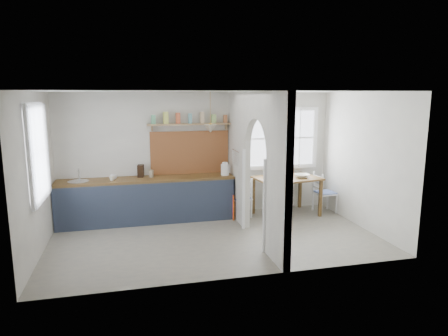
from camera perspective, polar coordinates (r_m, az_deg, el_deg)
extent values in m
cube|color=gray|center=(7.29, -1.16, -10.02)|extent=(5.80, 3.20, 0.01)
cube|color=silver|center=(6.83, -1.24, 10.88)|extent=(5.80, 3.20, 0.01)
cube|color=silver|center=(8.49, -3.54, 1.97)|extent=(5.80, 0.01, 2.60)
cube|color=silver|center=(5.42, 2.48, -2.87)|extent=(5.80, 0.01, 2.60)
cube|color=silver|center=(6.93, -25.31, -0.95)|extent=(0.01, 3.20, 2.60)
cube|color=silver|center=(8.07, 19.33, 0.96)|extent=(0.01, 3.20, 2.60)
cube|color=silver|center=(6.02, 7.83, -1.63)|extent=(0.12, 0.80, 2.60)
cube|color=silver|center=(8.07, 2.12, 1.54)|extent=(0.12, 1.20, 2.60)
cube|color=silver|center=(6.84, 4.91, 6.44)|extent=(0.12, 1.20, 1.05)
cube|color=brown|center=(8.15, -10.98, -1.60)|extent=(3.50, 0.60, 0.05)
cube|color=#363D51|center=(7.98, -10.76, -5.18)|extent=(3.50, 0.03, 0.85)
cube|color=black|center=(8.30, -10.89, -4.57)|extent=(3.46, 0.45, 0.85)
cylinder|color=silver|center=(8.19, -20.10, -1.88)|extent=(0.40, 0.40, 0.02)
cube|color=brown|center=(8.42, -4.89, 2.23)|extent=(1.65, 0.03, 0.90)
cube|color=tan|center=(8.28, -4.86, 6.26)|extent=(1.75, 0.20, 0.03)
cube|color=#479163|center=(8.19, -10.07, 6.83)|extent=(0.09, 0.09, 0.18)
cube|color=#AAB240|center=(8.21, -8.33, 6.89)|extent=(0.09, 0.09, 0.18)
cube|color=#AB4420|center=(8.24, -6.59, 6.94)|extent=(0.09, 0.09, 0.18)
cube|color=teal|center=(8.27, -4.87, 6.99)|extent=(0.09, 0.09, 0.18)
cube|color=tan|center=(8.31, -3.17, 7.03)|extent=(0.09, 0.09, 0.18)
cube|color=#799C4C|center=(8.36, -1.48, 7.06)|extent=(0.09, 0.09, 0.18)
cube|color=#9D562C|center=(8.42, 0.18, 7.09)|extent=(0.09, 0.09, 0.18)
cone|color=beige|center=(8.01, -1.95, 5.66)|extent=(0.26, 0.26, 0.16)
cylinder|color=silver|center=(7.93, 1.69, 2.48)|extent=(0.02, 0.50, 0.02)
imported|color=white|center=(8.04, -15.74, -1.44)|extent=(0.13, 0.13, 0.09)
imported|color=white|center=(8.16, -15.49, -1.23)|extent=(0.17, 0.17, 0.10)
cube|color=black|center=(8.25, -11.81, -0.41)|extent=(0.14, 0.18, 0.25)
cylinder|color=gray|center=(8.20, -10.36, -0.79)|extent=(0.11, 0.11, 0.15)
cube|color=#A83367|center=(8.24, 1.29, -5.57)|extent=(0.02, 0.03, 0.50)
cube|color=#D85014|center=(8.21, 1.37, -5.82)|extent=(0.02, 0.03, 0.56)
imported|color=white|center=(8.58, 11.07, -1.09)|extent=(0.32, 0.32, 0.07)
imported|color=#55745A|center=(8.31, 8.27, -1.34)|extent=(0.10, 0.10, 0.09)
cylinder|color=#302323|center=(8.40, 7.21, -1.44)|extent=(0.19, 0.19, 0.01)
imported|color=#544060|center=(8.69, 8.42, -0.43)|extent=(0.26, 0.26, 0.20)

